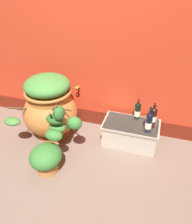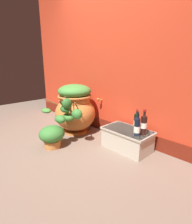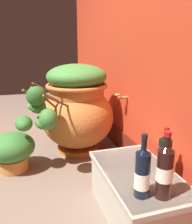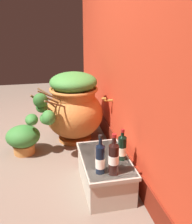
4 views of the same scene
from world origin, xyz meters
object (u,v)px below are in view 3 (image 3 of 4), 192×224
(wine_bottle_middle, at_px, (142,172))
(potted_shrub, at_px, (12,150))
(wine_bottle_right, at_px, (165,154))
(wine_bottle_left, at_px, (164,169))
(terracotta_urn, at_px, (76,108))

(wine_bottle_middle, relative_size, potted_shrub, 0.87)
(wine_bottle_middle, xyz_separation_m, wine_bottle_right, (-0.16, 0.23, -0.01))
(wine_bottle_middle, bearing_deg, potted_shrub, -146.79)
(wine_bottle_left, height_order, wine_bottle_middle, wine_bottle_left)
(wine_bottle_middle, bearing_deg, terracotta_urn, -177.09)
(terracotta_urn, xyz_separation_m, wine_bottle_right, (1.06, 0.29, -0.02))
(terracotta_urn, relative_size, wine_bottle_middle, 2.89)
(wine_bottle_right, bearing_deg, wine_bottle_middle, -54.75)
(terracotta_urn, height_order, wine_bottle_right, terracotta_urn)
(wine_bottle_right, height_order, potted_shrub, wine_bottle_right)
(wine_bottle_left, xyz_separation_m, wine_bottle_middle, (-0.04, -0.10, -0.02))
(wine_bottle_middle, xyz_separation_m, potted_shrub, (-1.00, -0.65, -0.25))
(terracotta_urn, xyz_separation_m, wine_bottle_left, (1.26, 0.16, 0.01))
(wine_bottle_middle, height_order, potted_shrub, wine_bottle_middle)
(wine_bottle_left, distance_m, wine_bottle_right, 0.24)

